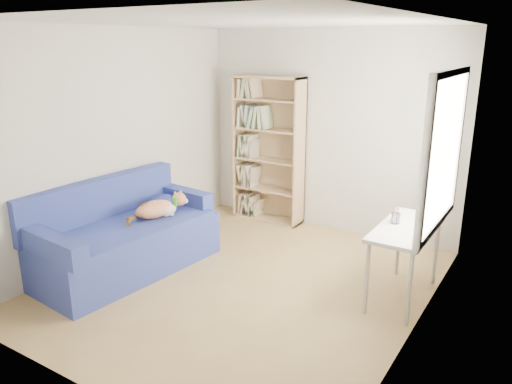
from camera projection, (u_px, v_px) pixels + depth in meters
ground at (244, 283)px, 5.24m from camera, size 4.00×4.00×0.00m
room_shell at (253, 129)px, 4.74m from camera, size 3.54×4.04×2.62m
sofa at (125, 237)px, 5.48m from camera, size 1.13×2.08×0.99m
bookshelf at (268, 156)px, 6.86m from camera, size 1.00×0.31×2.00m
desk at (406, 235)px, 4.75m from camera, size 0.49×1.07×0.75m
pen_cup at (395, 217)px, 4.79m from camera, size 0.09×0.09×0.17m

